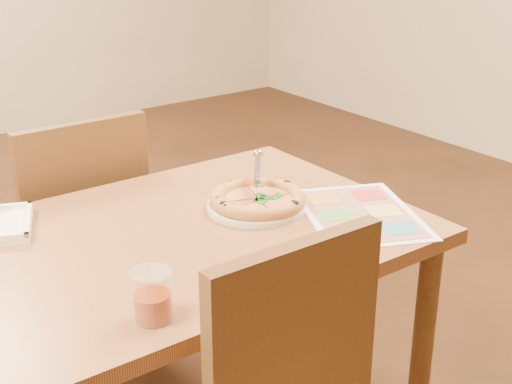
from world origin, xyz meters
TOP-DOWN VIEW (x-y plane):
  - dining_table at (0.00, 0.00)m, footprint 1.30×0.85m
  - chair_far at (-0.00, 0.60)m, footprint 0.42×0.42m
  - plate at (0.28, 0.01)m, footprint 0.31×0.31m
  - pizza at (0.29, 0.01)m, footprint 0.27×0.27m
  - pizza_cutter at (0.32, 0.04)m, footprint 0.11×0.13m
  - glass_tumbler at (-0.22, -0.32)m, footprint 0.09×0.09m
  - menu at (0.49, -0.19)m, footprint 0.43×0.49m

SIDE VIEW (x-z plane):
  - chair_far at x=0.00m, z-range 0.33..0.80m
  - dining_table at x=0.00m, z-range 0.27..0.99m
  - menu at x=0.49m, z-range 0.72..0.72m
  - plate at x=0.28m, z-range 0.72..0.73m
  - pizza at x=0.29m, z-range 0.73..0.77m
  - glass_tumbler at x=-0.22m, z-range 0.71..0.82m
  - pizza_cutter at x=0.32m, z-range 0.76..0.85m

